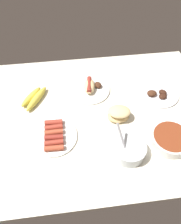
% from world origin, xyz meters
% --- Properties ---
extents(ground_plane, '(1.20, 0.90, 0.03)m').
position_xyz_m(ground_plane, '(0.00, 0.00, -0.01)').
color(ground_plane, silver).
extents(bread_stack, '(0.12, 0.10, 0.07)m').
position_xyz_m(bread_stack, '(-0.09, 0.04, 0.04)').
color(bread_stack, '#DBB77A').
rests_on(bread_stack, ground_plane).
extents(plate_sausages, '(0.22, 0.22, 0.04)m').
position_xyz_m(plate_sausages, '(0.23, 0.11, 0.01)').
color(plate_sausages, white).
rests_on(plate_sausages, ground_plane).
extents(plate_grilled_meat, '(0.22, 0.22, 0.04)m').
position_xyz_m(plate_grilled_meat, '(-0.34, -0.10, 0.01)').
color(plate_grilled_meat, white).
rests_on(plate_grilled_meat, ground_plane).
extents(plate_hotdog_assembled, '(0.23, 0.23, 0.06)m').
position_xyz_m(plate_hotdog_assembled, '(0.03, -0.18, 0.02)').
color(plate_hotdog_assembled, white).
rests_on(plate_hotdog_assembled, ground_plane).
extents(bowl_chili, '(0.18, 0.18, 0.05)m').
position_xyz_m(bowl_chili, '(-0.30, 0.20, 0.03)').
color(bowl_chili, white).
rests_on(bowl_chili, ground_plane).
extents(banana_bunch, '(0.15, 0.18, 0.04)m').
position_xyz_m(banana_bunch, '(0.33, -0.14, 0.02)').
color(banana_bunch, gold).
rests_on(banana_bunch, ground_plane).
extents(bowl_coleslaw, '(0.15, 0.15, 0.16)m').
position_xyz_m(bowl_coleslaw, '(-0.10, 0.23, 0.04)').
color(bowl_coleslaw, silver).
rests_on(bowl_coleslaw, ground_plane).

